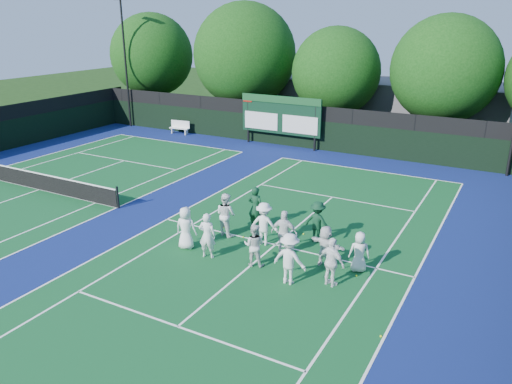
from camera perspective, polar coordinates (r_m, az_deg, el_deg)
The scene contains 32 objects.
ground at distance 19.34m, azimuth 0.89°, elevation -7.19°, with size 120.00×120.00×0.00m, color #16340E.
court_apron at distance 23.21m, azimuth -11.11°, elevation -2.87°, with size 34.00×32.00×0.01m, color navy.
near_court at distance 20.13m, azimuth 2.24°, elevation -6.04°, with size 11.05×23.85×0.01m.
left_court at distance 28.78m, azimuth -23.49°, elevation 0.26°, with size 11.05×23.85×0.01m.
back_fence at distance 35.08m, azimuth 4.60°, elevation 7.33°, with size 34.00×0.08×3.00m.
scoreboard at distance 34.97m, azimuth 2.82°, elevation 8.73°, with size 6.00×0.21×3.55m.
clubhouse at distance 41.10m, azimuth 14.51°, elevation 9.48°, with size 18.00×6.00×4.00m, color #57565B.
light_pole_left at distance 42.57m, azimuth -14.82°, elevation 15.62°, with size 1.20×0.30×10.12m.
tennis_net at distance 28.64m, azimuth -23.62°, elevation 1.17°, with size 11.30×0.10×1.10m.
bench at distance 39.60m, azimuth -8.69°, elevation 7.38°, with size 1.66×0.59×1.03m.
tree_a at distance 45.72m, azimuth -11.58°, elevation 14.87°, with size 7.08×7.08×9.06m.
tree_b at distance 40.34m, azimuth -1.05°, elevation 15.10°, with size 8.01×8.01×9.84m.
tree_c at distance 37.24m, azimuth 9.37°, elevation 13.15°, with size 6.34×6.34×8.10m.
tree_d at distance 35.39m, azimuth 21.05°, elevation 12.65°, with size 6.98×6.98×8.93m.
tennis_ball_0 at distance 20.74m, azimuth -1.47°, elevation -5.17°, with size 0.07×0.07×0.07m, color #C6E91B.
tennis_ball_1 at distance 21.11m, azimuth 5.46°, elevation -4.80°, with size 0.07×0.07×0.07m, color #C6E91B.
tennis_ball_2 at distance 15.25m, azimuth 14.09°, elevation -15.70°, with size 0.07×0.07×0.07m, color #C6E91B.
tennis_ball_3 at distance 21.71m, azimuth -3.73°, elevation -4.04°, with size 0.07×0.07×0.07m, color #C6E91B.
tennis_ball_4 at distance 20.73m, azimuth 3.60°, elevation -5.22°, with size 0.07×0.07×0.07m, color #C6E91B.
tennis_ball_5 at distance 18.16m, azimuth 11.41°, elevation -9.36°, with size 0.07×0.07×0.07m, color #C6E91B.
player_front_0 at distance 19.72m, azimuth -8.01°, elevation -4.09°, with size 0.84×0.55×1.72m, color white.
player_front_1 at distance 18.87m, azimuth -5.59°, elevation -4.97°, with size 0.65×0.43×1.80m, color white.
player_front_2 at distance 18.22m, azimuth -0.21°, elevation -6.10°, with size 0.79×0.62×1.63m, color silver.
player_front_3 at distance 17.05m, azimuth 3.85°, elevation -7.63°, with size 1.19×0.68×1.84m, color white.
player_front_4 at distance 17.07m, azimuth 8.65°, elevation -7.94°, with size 1.03×0.43×1.75m, color white.
player_back_0 at distance 20.71m, azimuth -3.46°, elevation -2.57°, with size 0.89×0.70×1.84m, color white.
player_back_1 at distance 19.83m, azimuth 0.93°, elevation -3.66°, with size 1.15×0.66×1.78m, color white.
player_back_2 at distance 19.01m, azimuth 3.26°, elevation -4.70°, with size 1.06×0.44×1.80m, color white.
player_back_3 at distance 18.33m, azimuth 7.94°, elevation -6.18°, with size 1.48×0.47×1.60m, color white.
player_back_4 at distance 18.23m, azimuth 11.72°, elevation -6.72°, with size 0.74×0.48×1.51m, color white.
coach_left at distance 21.32m, azimuth -0.05°, elevation -1.81°, with size 0.69×0.45×1.89m, color #0E361F.
coach_right at distance 20.23m, azimuth 7.03°, elevation -3.41°, with size 1.12×0.64×1.73m, color #0E341E.
Camera 1 is at (8.10, -15.28, 8.66)m, focal length 35.00 mm.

